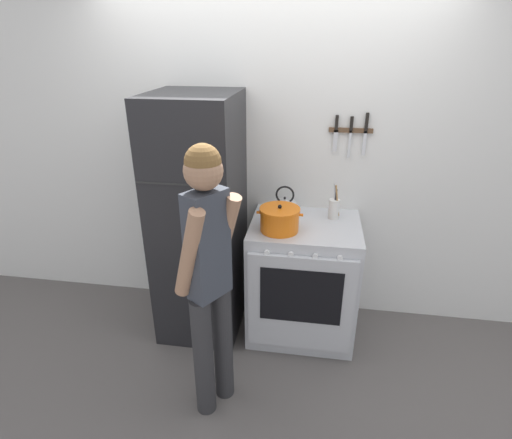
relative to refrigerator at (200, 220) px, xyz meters
name	(u,v)px	position (x,y,z in m)	size (l,w,h in m)	color
ground_plane	(268,300)	(0.48, 0.35, -0.91)	(14.00, 14.00, 0.00)	#5B5654
wall_back	(271,161)	(0.48, 0.38, 0.37)	(10.00, 0.06, 2.55)	silver
refrigerator	(200,220)	(0.00, 0.00, 0.00)	(0.59, 0.72, 1.82)	black
stove_range	(302,279)	(0.78, 0.00, -0.44)	(0.79, 0.68, 0.92)	silver
dutch_oven_pot	(280,219)	(0.60, -0.10, 0.10)	(0.32, 0.28, 0.19)	orange
tea_kettle	(285,207)	(0.62, 0.15, 0.08)	(0.22, 0.18, 0.24)	silver
utensil_jar	(334,208)	(0.98, 0.16, 0.09)	(0.08, 0.08, 0.27)	silver
person	(209,273)	(0.28, -0.78, 0.05)	(0.39, 0.42, 1.68)	#2D2D30
wall_knife_strip	(351,129)	(1.06, 0.33, 0.64)	(0.31, 0.03, 0.33)	brown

